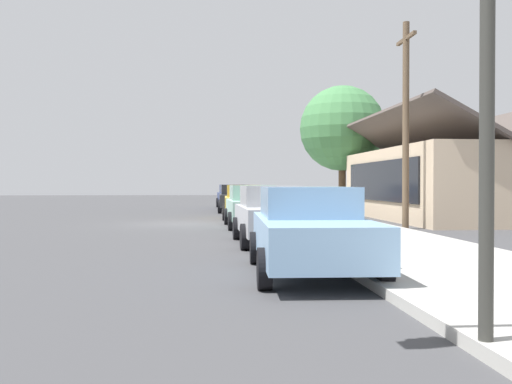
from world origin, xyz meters
name	(u,v)px	position (x,y,z in m)	size (l,w,h in m)	color
ground_plane	(182,224)	(0.00, 0.00, 0.00)	(120.00, 120.00, 0.00)	#424244
sidewalk_curb	(316,221)	(0.00, 5.60, 0.08)	(60.00, 4.20, 0.16)	#B2AFA8
car_navy	(232,196)	(-15.15, 2.79, 0.82)	(4.90, 2.13, 1.59)	navy
car_charcoal	(235,198)	(-9.68, 2.70, 0.82)	(4.83, 2.10, 1.59)	#2D3035
car_mustard	(244,201)	(-3.45, 2.78, 0.81)	(4.62, 2.12, 1.59)	gold
car_seafoam	(252,206)	(2.07, 2.75, 0.82)	(4.77, 2.06, 1.59)	#9ED1BC
car_silver	(272,214)	(8.17, 2.78, 0.81)	(4.45, 2.03, 1.59)	silver
car_skyblue	(310,229)	(13.50, 2.86, 0.82)	(4.77, 2.23, 1.59)	#8CB7E0
storefront_building	(443,181)	(-2.04, 11.98, 1.76)	(13.11, 6.34, 4.97)	#CCB293
shade_tree	(342,129)	(-10.24, 9.20, 4.97)	(5.13, 5.13, 7.55)	brown
utility_pole_wooden	(406,121)	(3.57, 8.20, 3.93)	(1.80, 0.24, 7.50)	brown
fire_hydrant_red	(256,202)	(-12.64, 4.20, 0.50)	(0.22, 0.22, 0.71)	red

